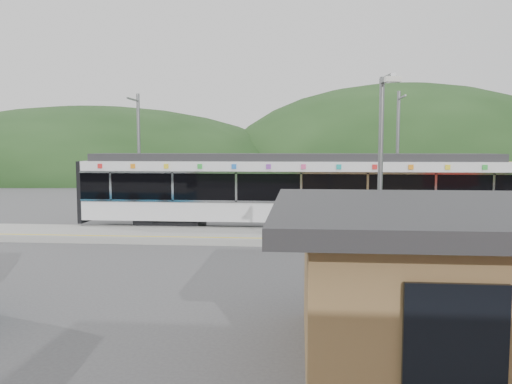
{
  "coord_description": "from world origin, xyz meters",
  "views": [
    {
      "loc": [
        1.87,
        -18.34,
        4.02
      ],
      "look_at": [
        0.17,
        1.0,
        2.31
      ],
      "focal_mm": 35.0,
      "sensor_mm": 36.0,
      "label": 1
    }
  ],
  "objects": [
    {
      "name": "catenary_mast_west",
      "position": [
        -7.0,
        8.56,
        3.65
      ],
      "size": [
        0.18,
        1.8,
        7.0
      ],
      "color": "slate",
      "rests_on": "ground"
    },
    {
      "name": "hills",
      "position": [
        6.19,
        5.29,
        0.0
      ],
      "size": [
        146.0,
        149.0,
        26.0
      ],
      "color": "#1E3D19",
      "rests_on": "ground"
    },
    {
      "name": "catenary_mast_east",
      "position": [
        7.0,
        8.56,
        3.65
      ],
      "size": [
        0.18,
        1.8,
        7.0
      ],
      "color": "slate",
      "rests_on": "ground"
    },
    {
      "name": "ground",
      "position": [
        0.0,
        0.0,
        0.0
      ],
      "size": [
        120.0,
        120.0,
        0.0
      ],
      "primitive_type": "plane",
      "color": "#4C4C4F",
      "rests_on": "ground"
    },
    {
      "name": "lamp_post",
      "position": [
        3.84,
        -6.0,
        3.43
      ],
      "size": [
        0.37,
        1.03,
        5.74
      ],
      "rotation": [
        0.0,
        0.0,
        0.12
      ],
      "color": "slate",
      "rests_on": "ground"
    },
    {
      "name": "platform",
      "position": [
        0.0,
        3.3,
        0.15
      ],
      "size": [
        26.0,
        3.2,
        0.3
      ],
      "primitive_type": "cube",
      "color": "#9E9E99",
      "rests_on": "ground"
    },
    {
      "name": "train",
      "position": [
        1.45,
        6.0,
        2.06
      ],
      "size": [
        20.44,
        3.01,
        3.74
      ],
      "color": "black",
      "rests_on": "ground"
    },
    {
      "name": "yellow_line",
      "position": [
        0.0,
        2.0,
        0.3
      ],
      "size": [
        26.0,
        0.1,
        0.01
      ],
      "primitive_type": "cube",
      "color": "yellow",
      "rests_on": "platform"
    }
  ]
}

